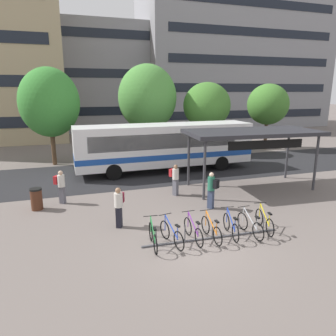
# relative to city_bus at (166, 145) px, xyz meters

# --- Properties ---
(ground) EXTENTS (200.00, 200.00, 0.00)m
(ground) POSITION_rel_city_bus_xyz_m (-2.27, -10.55, -1.78)
(ground) COLOR #6B605B
(bus_lane_asphalt) EXTENTS (80.00, 7.20, 0.01)m
(bus_lane_asphalt) POSITION_rel_city_bus_xyz_m (-2.27, -0.00, -1.77)
(bus_lane_asphalt) COLOR #232326
(bus_lane_asphalt) RESTS_ON ground
(city_bus) EXTENTS (12.05, 2.70, 3.20)m
(city_bus) POSITION_rel_city_bus_xyz_m (0.00, 0.00, 0.00)
(city_bus) COLOR white
(city_bus) RESTS_ON ground
(bike_rack) EXTENTS (5.38, 0.32, 0.70)m
(bike_rack) POSITION_rel_city_bus_xyz_m (-1.45, -10.33, -1.69)
(bike_rack) COLOR #47474C
(bike_rack) RESTS_ON ground
(parked_bicycle_green_0) EXTENTS (0.52, 1.72, 0.99)m
(parked_bicycle_green_0) POSITION_rel_city_bus_xyz_m (-3.72, -10.26, -1.39)
(parked_bicycle_green_0) COLOR black
(parked_bicycle_green_0) RESTS_ON ground
(parked_bicycle_blue_1) EXTENTS (0.54, 1.70, 0.99)m
(parked_bicycle_blue_1) POSITION_rel_city_bus_xyz_m (-3.03, -10.27, -1.39)
(parked_bicycle_blue_1) COLOR black
(parked_bicycle_blue_1) RESTS_ON ground
(parked_bicycle_purple_2) EXTENTS (0.52, 1.72, 0.99)m
(parked_bicycle_purple_2) POSITION_rel_city_bus_xyz_m (-2.19, -10.26, -1.39)
(parked_bicycle_purple_2) COLOR black
(parked_bicycle_purple_2) RESTS_ON ground
(parked_bicycle_orange_3) EXTENTS (0.52, 1.72, 0.99)m
(parked_bicycle_orange_3) POSITION_rel_city_bus_xyz_m (-1.50, -10.36, -1.39)
(parked_bicycle_orange_3) COLOR black
(parked_bicycle_orange_3) RESTS_ON ground
(parked_bicycle_blue_4) EXTENTS (0.52, 1.71, 0.99)m
(parked_bicycle_blue_4) POSITION_rel_city_bus_xyz_m (-0.68, -10.33, -1.39)
(parked_bicycle_blue_4) COLOR black
(parked_bicycle_blue_4) RESTS_ON ground
(parked_bicycle_silver_5) EXTENTS (0.52, 1.72, 0.99)m
(parked_bicycle_silver_5) POSITION_rel_city_bus_xyz_m (0.07, -10.47, -1.39)
(parked_bicycle_silver_5) COLOR black
(parked_bicycle_silver_5) RESTS_ON ground
(parked_bicycle_yellow_6) EXTENTS (0.54, 1.70, 0.99)m
(parked_bicycle_yellow_6) POSITION_rel_city_bus_xyz_m (0.82, -10.32, -1.39)
(parked_bicycle_yellow_6) COLOR black
(parked_bicycle_yellow_6) RESTS_ON ground
(transit_shelter) EXTENTS (7.49, 3.88, 3.28)m
(transit_shelter) POSITION_rel_city_bus_xyz_m (3.36, -5.22, 1.32)
(transit_shelter) COLOR #38383D
(transit_shelter) RESTS_ON ground
(commuter_red_pack_0) EXTENTS (0.60, 0.55, 1.66)m
(commuter_red_pack_0) POSITION_rel_city_bus_xyz_m (-6.82, -4.62, -0.81)
(commuter_red_pack_0) COLOR #565660
(commuter_red_pack_0) RESTS_ON ground
(commuter_black_pack_1) EXTENTS (0.54, 0.61, 1.75)m
(commuter_black_pack_1) POSITION_rel_city_bus_xyz_m (-0.14, -7.51, -0.76)
(commuter_black_pack_1) COLOR #2D3851
(commuter_black_pack_1) RESTS_ON ground
(commuter_maroon_pack_2) EXTENTS (0.52, 0.60, 1.68)m
(commuter_maroon_pack_2) POSITION_rel_city_bus_xyz_m (-4.57, -8.21, -0.81)
(commuter_maroon_pack_2) COLOR black
(commuter_maroon_pack_2) RESTS_ON ground
(commuter_red_pack_3) EXTENTS (0.53, 0.61, 1.67)m
(commuter_red_pack_3) POSITION_rel_city_bus_xyz_m (-1.12, -5.15, -0.81)
(commuter_red_pack_3) COLOR #565660
(commuter_red_pack_3) RESTS_ON ground
(trash_bin) EXTENTS (0.55, 0.55, 1.03)m
(trash_bin) POSITION_rel_city_bus_xyz_m (-7.92, -5.13, -1.26)
(trash_bin) COLOR #4C2819
(trash_bin) RESTS_ON ground
(street_tree_0) EXTENTS (3.76, 3.76, 6.02)m
(street_tree_0) POSITION_rel_city_bus_xyz_m (11.43, 4.96, 2.38)
(street_tree_0) COLOR brown
(street_tree_0) RESTS_ON ground
(street_tree_1) EXTENTS (4.23, 4.23, 7.04)m
(street_tree_1) POSITION_rel_city_bus_xyz_m (-7.39, 4.26, 2.79)
(street_tree_1) COLOR brown
(street_tree_1) RESTS_ON ground
(street_tree_2) EXTENTS (4.05, 4.05, 6.12)m
(street_tree_2) POSITION_rel_city_bus_xyz_m (5.27, 4.95, 2.37)
(street_tree_2) COLOR brown
(street_tree_2) RESTS_ON ground
(street_tree_3) EXTENTS (4.93, 4.93, 7.58)m
(street_tree_3) POSITION_rel_city_bus_xyz_m (0.33, 6.22, 3.03)
(street_tree_3) COLOR brown
(street_tree_3) RESTS_ON ground
(building_right_wing) EXTENTS (27.94, 11.48, 21.63)m
(building_right_wing) POSITION_rel_city_bus_xyz_m (18.61, 24.63, 9.04)
(building_right_wing) COLOR gray
(building_right_wing) RESTS_ON ground
(building_centre_block) EXTENTS (17.68, 13.53, 14.09)m
(building_centre_block) POSITION_rel_city_bus_xyz_m (1.45, 28.14, 5.27)
(building_centre_block) COLOR gray
(building_centre_block) RESTS_ON ground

